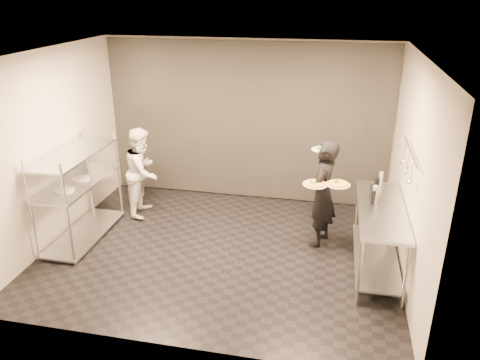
% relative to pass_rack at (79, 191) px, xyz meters
% --- Properties ---
extents(room_shell, '(5.00, 4.00, 2.80)m').
position_rel_pass_rack_xyz_m(room_shell, '(2.15, 1.18, 0.63)').
color(room_shell, black).
rests_on(room_shell, ground).
extents(pass_rack, '(0.60, 1.60, 1.50)m').
position_rel_pass_rack_xyz_m(pass_rack, '(0.00, 0.00, 0.00)').
color(pass_rack, silver).
rests_on(pass_rack, ground).
extents(prep_counter, '(0.60, 1.80, 0.92)m').
position_rel_pass_rack_xyz_m(prep_counter, '(4.33, 0.00, -0.14)').
color(prep_counter, silver).
rests_on(prep_counter, ground).
extents(utensil_rail, '(0.07, 1.20, 0.31)m').
position_rel_pass_rack_xyz_m(utensil_rail, '(4.58, 0.00, 0.78)').
color(utensil_rail, silver).
rests_on(utensil_rail, room_shell).
extents(waiter, '(0.54, 0.67, 1.60)m').
position_rel_pass_rack_xyz_m(waiter, '(3.55, 0.55, 0.03)').
color(waiter, black).
rests_on(waiter, ground).
extents(chef, '(0.60, 0.75, 1.49)m').
position_rel_pass_rack_xyz_m(chef, '(0.60, 0.98, -0.03)').
color(chef, white).
rests_on(chef, ground).
extents(pizza_plate_near, '(0.34, 0.34, 0.05)m').
position_rel_pass_rack_xyz_m(pizza_plate_near, '(3.45, 0.30, 0.29)').
color(pizza_plate_near, silver).
rests_on(pizza_plate_near, waiter).
extents(pizza_plate_far, '(0.33, 0.33, 0.05)m').
position_rel_pass_rack_xyz_m(pizza_plate_far, '(3.75, 0.30, 0.31)').
color(pizza_plate_far, silver).
rests_on(pizza_plate_far, waiter).
extents(salad_plate, '(0.27, 0.27, 0.07)m').
position_rel_pass_rack_xyz_m(salad_plate, '(3.47, 0.89, 0.61)').
color(salad_plate, silver).
rests_on(salad_plate, waiter).
extents(pos_monitor, '(0.06, 0.26, 0.19)m').
position_rel_pass_rack_xyz_m(pos_monitor, '(4.21, 0.20, 0.25)').
color(pos_monitor, black).
rests_on(pos_monitor, prep_counter).
extents(bottle_green, '(0.07, 0.07, 0.25)m').
position_rel_pass_rack_xyz_m(bottle_green, '(4.24, 0.13, 0.27)').
color(bottle_green, '#93A093').
rests_on(bottle_green, prep_counter).
extents(bottle_clear, '(0.06, 0.06, 0.19)m').
position_rel_pass_rack_xyz_m(bottle_clear, '(4.36, 0.80, 0.25)').
color(bottle_clear, '#93A093').
rests_on(bottle_clear, prep_counter).
extents(bottle_dark, '(0.07, 0.07, 0.25)m').
position_rel_pass_rack_xyz_m(bottle_dark, '(4.27, 0.42, 0.28)').
color(bottle_dark, black).
rests_on(bottle_dark, prep_counter).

